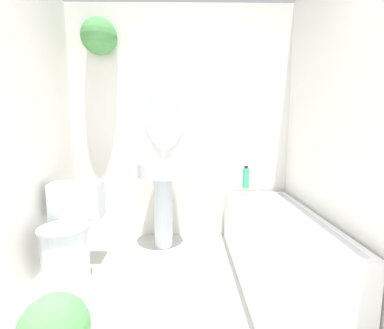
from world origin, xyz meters
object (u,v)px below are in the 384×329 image
object	(u,v)px
toilet	(70,235)
pedestal_sink	(163,187)
shampoo_bottle	(246,178)
bathtub	(277,243)

from	to	relation	value
toilet	pedestal_sink	world-z (taller)	pedestal_sink
shampoo_bottle	toilet	bearing A→B (deg)	-158.38
pedestal_sink	bathtub	distance (m)	1.15
toilet	pedestal_sink	distance (m)	0.92
bathtub	shampoo_bottle	world-z (taller)	shampoo_bottle
bathtub	pedestal_sink	bearing A→B (deg)	150.86
shampoo_bottle	bathtub	bearing A→B (deg)	-77.56
toilet	bathtub	world-z (taller)	toilet
bathtub	shampoo_bottle	xyz separation A→B (m)	(-0.13, 0.61, 0.42)
pedestal_sink	bathtub	size ratio (longest dim) A/B	0.62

